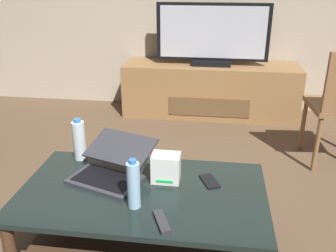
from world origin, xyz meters
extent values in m
plane|color=brown|center=(0.00, 0.00, 0.00)|extent=(7.68, 7.68, 0.00)
cube|color=black|center=(-0.11, -0.06, 0.39)|extent=(1.26, 0.72, 0.03)
cube|color=#472D1E|center=(-0.11, -0.06, 0.14)|extent=(1.11, 0.63, 0.02)
cylinder|color=#472D1E|center=(-0.69, 0.25, 0.19)|extent=(0.06, 0.06, 0.38)
cylinder|color=#472D1E|center=(0.47, 0.25, 0.19)|extent=(0.06, 0.06, 0.38)
cube|color=olive|center=(0.18, 2.14, 0.27)|extent=(1.81, 0.49, 0.55)
cube|color=brown|center=(0.18, 1.89, 0.16)|extent=(0.82, 0.01, 0.19)
cube|color=black|center=(0.18, 2.12, 0.57)|extent=(0.39, 0.20, 0.05)
cube|color=black|center=(0.18, 2.12, 0.88)|extent=(1.13, 0.04, 0.56)
cube|color=#B2B7C1|center=(0.18, 2.10, 0.88)|extent=(1.05, 0.01, 0.51)
cylinder|color=brown|center=(0.99, 1.38, 0.22)|extent=(0.04, 0.04, 0.45)
cylinder|color=brown|center=(1.02, 1.00, 0.22)|extent=(0.04, 0.04, 0.45)
cube|color=#333338|center=(-0.32, -0.01, 0.42)|extent=(0.42, 0.34, 0.02)
cube|color=black|center=(-0.32, -0.01, 0.43)|extent=(0.36, 0.28, 0.00)
cube|color=#333338|center=(-0.27, 0.14, 0.54)|extent=(0.42, 0.33, 0.09)
cube|color=silver|center=(-0.27, 0.14, 0.54)|extent=(0.38, 0.29, 0.07)
cube|color=white|center=(0.00, 0.05, 0.48)|extent=(0.15, 0.11, 0.15)
cube|color=#19D84C|center=(0.00, -0.01, 0.43)|extent=(0.09, 0.00, 0.01)
cylinder|color=silver|center=(-0.54, 0.22, 0.52)|extent=(0.07, 0.07, 0.23)
cylinder|color=blue|center=(-0.54, 0.22, 0.65)|extent=(0.04, 0.04, 0.02)
cylinder|color=#99C6E5|center=(-0.12, -0.21, 0.52)|extent=(0.06, 0.06, 0.23)
cylinder|color=blue|center=(-0.12, -0.21, 0.65)|extent=(0.03, 0.03, 0.02)
cube|color=black|center=(0.23, 0.06, 0.41)|extent=(0.12, 0.16, 0.01)
cube|color=#2D2D30|center=(0.03, -0.32, 0.42)|extent=(0.10, 0.16, 0.02)
camera|label=1|loc=(0.24, -1.64, 1.44)|focal=39.31mm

